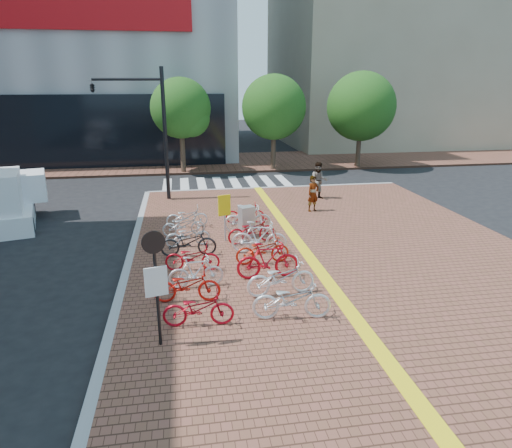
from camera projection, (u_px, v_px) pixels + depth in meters
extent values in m
plane|color=black|center=(258.00, 282.00, 13.85)|extent=(120.00, 120.00, 0.00)
cube|color=brown|center=(438.00, 368.00, 9.59)|extent=(14.00, 34.00, 0.15)
cube|color=yellow|center=(393.00, 369.00, 9.41)|extent=(0.40, 34.00, 0.01)
cube|color=gray|center=(91.00, 404.00, 8.51)|extent=(0.25, 34.00, 0.15)
cube|color=gray|center=(275.00, 188.00, 25.59)|extent=(14.00, 0.25, 0.15)
cube|color=brown|center=(211.00, 163.00, 33.60)|extent=(70.00, 8.00, 0.15)
cube|color=gray|center=(386.00, 47.00, 44.06)|extent=(20.00, 18.00, 18.00)
cube|color=silver|center=(167.00, 186.00, 26.56)|extent=(0.50, 4.00, 0.01)
cube|color=silver|center=(185.00, 185.00, 26.72)|extent=(0.50, 4.00, 0.01)
cube|color=silver|center=(202.00, 184.00, 26.87)|extent=(0.50, 4.00, 0.01)
cube|color=silver|center=(219.00, 184.00, 27.03)|extent=(0.50, 4.00, 0.01)
cube|color=silver|center=(235.00, 183.00, 27.18)|extent=(0.50, 4.00, 0.01)
cube|color=silver|center=(252.00, 183.00, 27.34)|extent=(0.50, 4.00, 0.01)
cube|color=silver|center=(268.00, 182.00, 27.49)|extent=(0.50, 4.00, 0.01)
cube|color=silver|center=(284.00, 181.00, 27.65)|extent=(0.50, 4.00, 0.01)
cylinder|color=#38281E|center=(183.00, 152.00, 29.58)|extent=(0.32, 0.32, 2.60)
sphere|color=#194714|center=(181.00, 108.00, 28.75)|extent=(3.80, 3.80, 3.80)
sphere|color=#194714|center=(191.00, 118.00, 28.74)|extent=(2.40, 2.40, 2.40)
cylinder|color=#38281E|center=(273.00, 149.00, 30.51)|extent=(0.32, 0.32, 2.60)
sphere|color=#194714|center=(274.00, 107.00, 29.68)|extent=(4.20, 4.20, 4.20)
sphere|color=#194714|center=(284.00, 117.00, 29.68)|extent=(2.40, 2.40, 2.40)
cylinder|color=#38281E|center=(358.00, 147.00, 31.44)|extent=(0.32, 0.32, 2.60)
sphere|color=#194714|center=(361.00, 106.00, 30.61)|extent=(4.60, 4.60, 4.60)
sphere|color=#194714|center=(371.00, 116.00, 30.61)|extent=(2.40, 2.40, 2.40)
imported|color=#B30C1C|center=(198.00, 308.00, 10.98)|extent=(1.76, 0.71, 0.90)
imported|color=red|center=(187.00, 285.00, 12.18)|extent=(1.85, 0.78, 0.95)
imported|color=silver|center=(196.00, 272.00, 13.02)|extent=(1.62, 0.56, 0.96)
imported|color=#B60D18|center=(192.00, 257.00, 14.19)|extent=(1.77, 0.81, 0.90)
imported|color=black|center=(188.00, 242.00, 15.38)|extent=(1.91, 0.75, 0.99)
imported|color=silver|center=(188.00, 235.00, 16.31)|extent=(1.65, 0.75, 0.84)
imported|color=silver|center=(184.00, 225.00, 17.41)|extent=(1.66, 0.68, 0.85)
imported|color=silver|center=(187.00, 217.00, 18.45)|extent=(1.68, 0.61, 0.88)
imported|color=silver|center=(292.00, 300.00, 11.29)|extent=(2.03, 0.89, 1.03)
imported|color=white|center=(281.00, 278.00, 12.56)|extent=(1.99, 0.85, 1.02)
imported|color=red|center=(268.00, 260.00, 13.62)|extent=(1.90, 0.56, 1.14)
imported|color=#B71F0D|center=(262.00, 250.00, 14.76)|extent=(1.80, 0.73, 0.93)
imported|color=white|center=(259.00, 237.00, 15.59)|extent=(1.98, 0.89, 1.15)
imported|color=#A70B14|center=(252.00, 230.00, 16.63)|extent=(1.91, 0.99, 0.96)
imported|color=white|center=(248.00, 218.00, 17.78)|extent=(1.88, 0.56, 1.12)
imported|color=red|center=(245.00, 213.00, 18.99)|extent=(1.64, 0.63, 0.85)
imported|color=gray|center=(313.00, 194.00, 20.63)|extent=(0.70, 0.59, 1.62)
imported|color=#4D5061|center=(319.00, 181.00, 22.78)|extent=(0.98, 0.80, 1.85)
cube|color=#AEADB2|center=(247.00, 222.00, 17.29)|extent=(0.64, 0.55, 1.18)
cylinder|color=#B7B7BC|center=(225.00, 219.00, 16.70)|extent=(0.09, 0.09, 1.72)
cube|color=yellow|center=(225.00, 205.00, 16.50)|extent=(0.47, 0.20, 0.77)
cylinder|color=black|center=(157.00, 290.00, 9.91)|extent=(0.09, 0.09, 2.70)
cylinder|color=black|center=(153.00, 242.00, 9.52)|extent=(0.50, 0.15, 0.50)
cube|color=silver|center=(156.00, 282.00, 9.79)|extent=(0.49, 0.14, 0.67)
cylinder|color=black|center=(165.00, 135.00, 22.11)|extent=(0.19, 0.19, 6.34)
cylinder|color=black|center=(127.00, 79.00, 21.09)|extent=(3.17, 0.13, 0.13)
imported|color=black|center=(92.00, 86.00, 20.94)|extent=(0.28, 1.31, 0.53)
cube|color=white|center=(11.00, 216.00, 19.12)|extent=(2.76, 4.47, 0.83)
cube|color=white|center=(9.00, 187.00, 19.86)|extent=(2.15, 2.15, 1.20)
cube|color=white|center=(5.00, 193.00, 18.13)|extent=(2.45, 2.98, 1.66)
cylinder|color=black|center=(33.00, 208.00, 20.74)|extent=(0.36, 0.68, 0.65)
cylinder|color=black|center=(32.00, 226.00, 18.16)|extent=(0.36, 0.68, 0.65)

